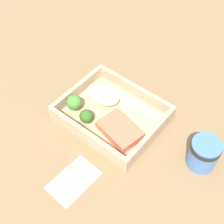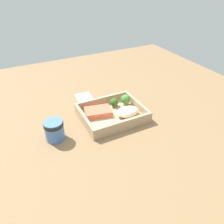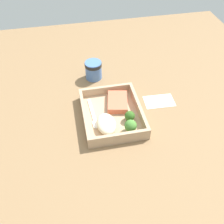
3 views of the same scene
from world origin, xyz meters
TOP-DOWN VIEW (x-y plane):
  - ground_plane at (0.00, 0.00)cm, footprint 160.00×160.00cm
  - takeout_tray at (0.00, 0.00)cm, footprint 26.78×21.88cm
  - tray_rim at (0.00, 0.00)cm, footprint 26.78×21.88cm
  - salmon_fillet at (-5.31, 3.29)cm, footprint 12.44×9.66cm
  - mashed_potatoes at (5.90, -3.25)cm, footprint 10.30×6.88cm
  - broccoli_floret_1 at (9.38, 4.75)cm, footprint 4.36×4.36cm
  - broccoli_floret_2 at (4.01, 5.83)cm, footprint 3.78×3.78cm
  - fork at (-1.17, -7.05)cm, footprint 15.86×2.42cm
  - paper_cup at (-25.86, -3.05)cm, footprint 7.36×7.36cm
  - receipt_slip at (-4.88, 20.55)cm, footprint 8.07×12.30cm

SIDE VIEW (x-z plane):
  - ground_plane at x=0.00cm, z-range -2.00..0.00cm
  - receipt_slip at x=-4.88cm, z-range 0.00..0.24cm
  - takeout_tray at x=0.00cm, z-range 0.00..1.20cm
  - fork at x=-1.17cm, z-range 1.20..1.64cm
  - salmon_fillet at x=-5.31cm, z-range 1.20..3.63cm
  - tray_rim at x=0.00cm, z-range 1.20..4.75cm
  - mashed_potatoes at x=5.90cm, z-range 1.20..4.91cm
  - broccoli_floret_2 at x=4.01cm, z-range 1.27..5.34cm
  - broccoli_floret_1 at x=9.38cm, z-range 1.47..6.60cm
  - paper_cup at x=-25.86cm, z-range 0.46..8.49cm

